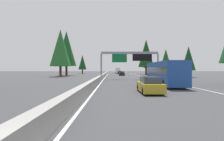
{
  "coord_description": "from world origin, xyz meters",
  "views": [
    {
      "loc": [
        -1.74,
        -1.9,
        2.13
      ],
      "look_at": [
        51.81,
        -2.08,
        1.81
      ],
      "focal_mm": 30.09,
      "sensor_mm": 36.0,
      "label": 1
    }
  ],
  "objects_px": {
    "box_truck_distant_a": "(118,70)",
    "sedan_distant_b": "(122,74)",
    "bus_far_right": "(164,72)",
    "conifer_right_far": "(146,53)",
    "conifer_left_near": "(60,48)",
    "conifer_right_mid": "(166,59)",
    "sedan_near_right": "(120,73)",
    "conifer_right_distant": "(149,58)",
    "conifer_left_mid": "(66,49)",
    "sign_gantry_overhead": "(130,57)",
    "conifer_left_far": "(82,62)",
    "conifer_right_near": "(188,59)",
    "sedan_mid_left": "(150,85)"
  },
  "relations": [
    {
      "from": "box_truck_distant_a",
      "to": "sedan_distant_b",
      "type": "bearing_deg",
      "value": -179.94
    },
    {
      "from": "bus_far_right",
      "to": "conifer_right_far",
      "type": "relative_size",
      "value": 0.83
    },
    {
      "from": "conifer_left_near",
      "to": "box_truck_distant_a",
      "type": "bearing_deg",
      "value": -20.92
    },
    {
      "from": "conifer_right_far",
      "to": "conifer_right_mid",
      "type": "bearing_deg",
      "value": -105.69
    },
    {
      "from": "sedan_near_right",
      "to": "conifer_right_distant",
      "type": "relative_size",
      "value": 0.33
    },
    {
      "from": "sedan_near_right",
      "to": "conifer_right_far",
      "type": "bearing_deg",
      "value": -138.82
    },
    {
      "from": "conifer_right_mid",
      "to": "conifer_left_near",
      "type": "height_order",
      "value": "conifer_left_near"
    },
    {
      "from": "box_truck_distant_a",
      "to": "conifer_left_mid",
      "type": "relative_size",
      "value": 0.56
    },
    {
      "from": "sedan_near_right",
      "to": "conifer_right_mid",
      "type": "relative_size",
      "value": 0.44
    },
    {
      "from": "bus_far_right",
      "to": "conifer_left_mid",
      "type": "distance_m",
      "value": 45.68
    },
    {
      "from": "conifer_left_near",
      "to": "conifer_right_distant",
      "type": "bearing_deg",
      "value": -36.24
    },
    {
      "from": "sedan_near_right",
      "to": "box_truck_distant_a",
      "type": "distance_m",
      "value": 17.94
    },
    {
      "from": "sign_gantry_overhead",
      "to": "conifer_left_far",
      "type": "xyz_separation_m",
      "value": [
        53.22,
        18.64,
        0.89
      ]
    },
    {
      "from": "conifer_left_near",
      "to": "conifer_left_far",
      "type": "relative_size",
      "value": 1.5
    },
    {
      "from": "sign_gantry_overhead",
      "to": "conifer_right_near",
      "type": "height_order",
      "value": "conifer_right_near"
    },
    {
      "from": "sedan_near_right",
      "to": "conifer_right_mid",
      "type": "bearing_deg",
      "value": -128.0
    },
    {
      "from": "conifer_right_mid",
      "to": "conifer_right_distant",
      "type": "bearing_deg",
      "value": 0.26
    },
    {
      "from": "sign_gantry_overhead",
      "to": "sedan_distant_b",
      "type": "xyz_separation_m",
      "value": [
        22.8,
        0.64,
        -4.06
      ]
    },
    {
      "from": "sedan_mid_left",
      "to": "bus_far_right",
      "type": "relative_size",
      "value": 0.38
    },
    {
      "from": "box_truck_distant_a",
      "to": "conifer_left_near",
      "type": "distance_m",
      "value": 51.98
    },
    {
      "from": "sedan_distant_b",
      "to": "conifer_right_far",
      "type": "xyz_separation_m",
      "value": [
        10.42,
        -10.18,
        7.79
      ]
    },
    {
      "from": "sign_gantry_overhead",
      "to": "bus_far_right",
      "type": "xyz_separation_m",
      "value": [
        -15.56,
        -2.94,
        -3.03
      ]
    },
    {
      "from": "box_truck_distant_a",
      "to": "sedan_near_right",
      "type": "bearing_deg",
      "value": -179.15
    },
    {
      "from": "bus_far_right",
      "to": "sedan_near_right",
      "type": "relative_size",
      "value": 2.61
    },
    {
      "from": "conifer_right_mid",
      "to": "conifer_left_mid",
      "type": "relative_size",
      "value": 0.65
    },
    {
      "from": "box_truck_distant_a",
      "to": "conifer_right_near",
      "type": "distance_m",
      "value": 55.45
    },
    {
      "from": "conifer_right_far",
      "to": "bus_far_right",
      "type": "bearing_deg",
      "value": 172.29
    },
    {
      "from": "bus_far_right",
      "to": "sedan_near_right",
      "type": "bearing_deg",
      "value": 3.19
    },
    {
      "from": "conifer_right_mid",
      "to": "conifer_right_distant",
      "type": "height_order",
      "value": "conifer_right_distant"
    },
    {
      "from": "sedan_mid_left",
      "to": "sedan_near_right",
      "type": "xyz_separation_m",
      "value": [
        68.31,
        -0.25,
        0.0
      ]
    },
    {
      "from": "sedan_mid_left",
      "to": "conifer_right_mid",
      "type": "xyz_separation_m",
      "value": [
        54.9,
        -17.41,
        5.36
      ]
    },
    {
      "from": "conifer_right_far",
      "to": "conifer_right_distant",
      "type": "relative_size",
      "value": 1.03
    },
    {
      "from": "bus_far_right",
      "to": "box_truck_distant_a",
      "type": "relative_size",
      "value": 1.35
    },
    {
      "from": "sign_gantry_overhead",
      "to": "conifer_right_near",
      "type": "distance_m",
      "value": 19.49
    },
    {
      "from": "sign_gantry_overhead",
      "to": "sedan_near_right",
      "type": "bearing_deg",
      "value": 0.54
    },
    {
      "from": "sedan_near_right",
      "to": "conifer_left_far",
      "type": "bearing_deg",
      "value": 64.69
    },
    {
      "from": "sedan_near_right",
      "to": "conifer_right_mid",
      "type": "distance_m",
      "value": 22.43
    },
    {
      "from": "sign_gantry_overhead",
      "to": "conifer_left_far",
      "type": "distance_m",
      "value": 56.4
    },
    {
      "from": "bus_far_right",
      "to": "conifer_right_distant",
      "type": "distance_m",
      "value": 80.09
    },
    {
      "from": "conifer_right_mid",
      "to": "conifer_left_mid",
      "type": "bearing_deg",
      "value": 101.98
    },
    {
      "from": "sedan_distant_b",
      "to": "conifer_right_far",
      "type": "distance_m",
      "value": 16.52
    },
    {
      "from": "sedan_mid_left",
      "to": "conifer_right_distant",
      "type": "height_order",
      "value": "conifer_right_distant"
    },
    {
      "from": "sedan_mid_left",
      "to": "box_truck_distant_a",
      "type": "bearing_deg",
      "value": 0.01
    },
    {
      "from": "conifer_left_near",
      "to": "conifer_left_mid",
      "type": "relative_size",
      "value": 0.91
    },
    {
      "from": "conifer_right_far",
      "to": "conifer_left_mid",
      "type": "bearing_deg",
      "value": 108.49
    },
    {
      "from": "conifer_left_far",
      "to": "conifer_right_near",
      "type": "bearing_deg",
      "value": -140.71
    },
    {
      "from": "sedan_mid_left",
      "to": "bus_far_right",
      "type": "xyz_separation_m",
      "value": [
        8.15,
        -3.6,
        1.03
      ]
    },
    {
      "from": "conifer_right_far",
      "to": "sign_gantry_overhead",
      "type": "bearing_deg",
      "value": 163.97
    },
    {
      "from": "bus_far_right",
      "to": "conifer_right_distant",
      "type": "height_order",
      "value": "conifer_right_distant"
    },
    {
      "from": "sedan_distant_b",
      "to": "conifer_left_far",
      "type": "distance_m",
      "value": 35.7
    }
  ]
}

